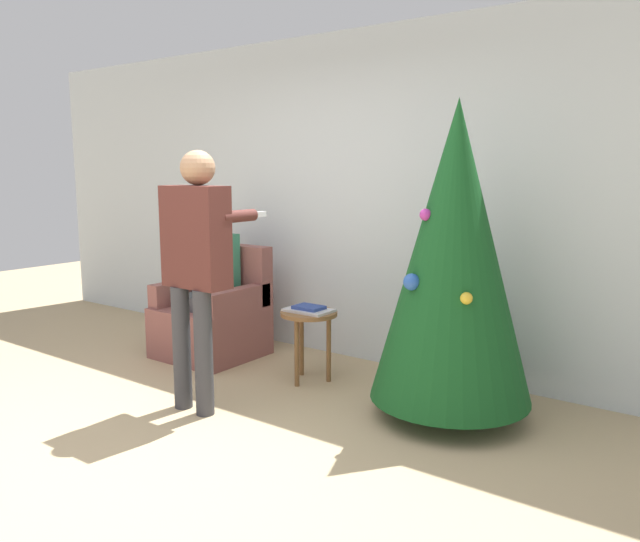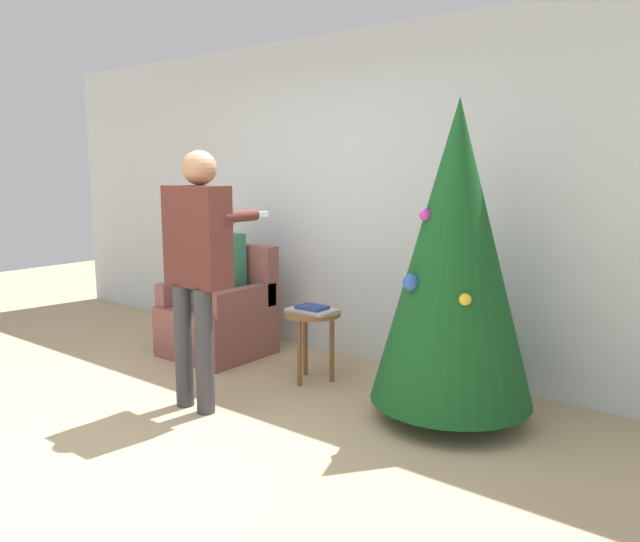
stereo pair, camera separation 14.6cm
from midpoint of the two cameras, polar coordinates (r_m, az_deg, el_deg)
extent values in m
plane|color=tan|center=(3.88, -14.51, -15.29)|extent=(14.00, 14.00, 0.00)
cube|color=silver|center=(5.19, 4.94, 6.55)|extent=(8.00, 0.06, 2.70)
cylinder|color=brown|center=(4.23, 12.73, -12.16)|extent=(0.10, 0.10, 0.13)
cone|color=#144C1E|center=(3.98, 13.25, 1.56)|extent=(1.03, 1.03, 1.90)
sphere|color=#2856B2|center=(3.82, 9.40, -1.05)|extent=(0.10, 0.10, 0.10)
sphere|color=gold|center=(3.70, 14.24, -2.54)|extent=(0.07, 0.07, 0.07)
sphere|color=#B23399|center=(3.87, 10.70, 5.06)|extent=(0.08, 0.08, 0.08)
cube|color=brown|center=(5.48, -8.67, -5.38)|extent=(0.78, 0.76, 0.43)
cube|color=brown|center=(5.60, -6.47, -0.11)|extent=(0.78, 0.14, 0.51)
cube|color=brown|center=(5.65, -11.03, -1.72)|extent=(0.12, 0.68, 0.20)
cube|color=brown|center=(5.18, -6.25, -2.61)|extent=(0.12, 0.68, 0.20)
cylinder|color=#38383D|center=(5.43, -10.94, -5.60)|extent=(0.11, 0.11, 0.43)
cylinder|color=#38383D|center=(5.28, -9.51, -5.97)|extent=(0.11, 0.11, 0.43)
cube|color=#38383D|center=(5.39, -9.12, -2.63)|extent=(0.32, 0.40, 0.12)
cube|color=#337A5B|center=(5.43, -8.05, 0.82)|extent=(0.36, 0.20, 0.50)
sphere|color=tan|center=(5.39, -8.13, 4.50)|extent=(0.20, 0.20, 0.20)
cylinder|color=#38383D|center=(4.31, -11.42, -6.76)|extent=(0.12, 0.12, 0.83)
cylinder|color=#38383D|center=(4.16, -9.53, -7.30)|extent=(0.12, 0.12, 0.83)
cube|color=#562823|center=(4.13, -10.17, 3.13)|extent=(0.47, 0.20, 0.66)
sphere|color=tan|center=(4.13, -9.97, 9.28)|extent=(0.23, 0.23, 0.23)
cylinder|color=#562823|center=(4.39, -10.09, 5.22)|extent=(0.08, 0.30, 0.08)
cylinder|color=#562823|center=(4.10, -6.39, 5.03)|extent=(0.08, 0.30, 0.08)
cube|color=white|center=(4.24, -4.58, 5.19)|extent=(0.04, 0.14, 0.04)
cylinder|color=brown|center=(4.68, 0.17, -3.90)|extent=(0.43, 0.43, 0.03)
cylinder|color=brown|center=(4.64, -0.98, -7.48)|extent=(0.04, 0.04, 0.51)
cylinder|color=brown|center=(4.74, 1.98, -7.14)|extent=(0.04, 0.04, 0.51)
cylinder|color=brown|center=(4.89, -0.49, -6.61)|extent=(0.04, 0.04, 0.51)
cube|color=silver|center=(4.68, 0.17, -3.60)|extent=(0.35, 0.23, 0.02)
cube|color=navy|center=(4.67, 0.17, -3.34)|extent=(0.22, 0.16, 0.02)
camera|label=1|loc=(0.07, -88.94, 0.17)|focal=35.00mm
camera|label=2|loc=(0.07, 91.06, -0.17)|focal=35.00mm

